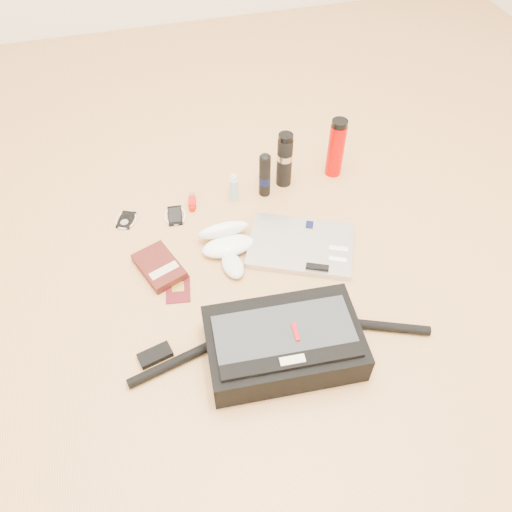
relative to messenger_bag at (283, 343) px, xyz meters
name	(u,v)px	position (x,y,z in m)	size (l,w,h in m)	color
ground	(261,287)	(0.00, 0.26, -0.06)	(4.00, 4.00, 0.00)	tan
messenger_bag	(283,343)	(0.00, 0.00, 0.00)	(0.94, 0.31, 0.13)	black
laptop	(301,246)	(0.19, 0.39, -0.05)	(0.44, 0.38, 0.04)	#B9B9BB
book	(160,266)	(-0.31, 0.42, -0.04)	(0.18, 0.22, 0.03)	#451410
passport	(178,289)	(-0.27, 0.32, -0.06)	(0.10, 0.12, 0.01)	#4D0E15
mouse	(233,265)	(-0.07, 0.36, -0.04)	(0.08, 0.13, 0.04)	silver
sunglasses_case	(226,238)	(-0.06, 0.47, -0.02)	(0.19, 0.16, 0.11)	white
ipod	(126,220)	(-0.40, 0.69, -0.05)	(0.10, 0.10, 0.01)	black
phone	(175,216)	(-0.22, 0.67, -0.05)	(0.09, 0.11, 0.01)	black
inhaler	(192,202)	(-0.14, 0.72, -0.05)	(0.04, 0.10, 0.02)	#BB110B
spray_bottle	(234,189)	(0.02, 0.70, 0.00)	(0.04, 0.04, 0.13)	#92B8CB
aerosol_can	(265,175)	(0.15, 0.70, 0.04)	(0.06, 0.06, 0.19)	black
thermos_black	(285,160)	(0.24, 0.74, 0.06)	(0.08, 0.08, 0.23)	black
thermos_red	(336,148)	(0.45, 0.75, 0.07)	(0.08, 0.08, 0.25)	#C30200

